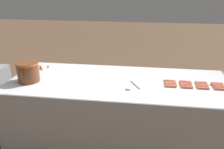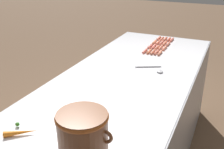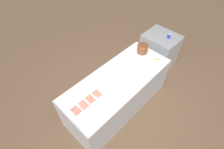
{
  "view_description": "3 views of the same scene",
  "coord_description": "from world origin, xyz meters",
  "px_view_note": "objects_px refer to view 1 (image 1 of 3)",
  "views": [
    {
      "loc": [
        -2.36,
        -0.25,
        1.92
      ],
      "look_at": [
        0.09,
        0.09,
        0.95
      ],
      "focal_mm": 37.33,
      "sensor_mm": 36.0,
      "label": 1
    },
    {
      "loc": [
        -0.69,
        1.85,
        1.76
      ],
      "look_at": [
        0.05,
        0.21,
        0.98
      ],
      "focal_mm": 43.21,
      "sensor_mm": 36.0,
      "label": 2
    },
    {
      "loc": [
        1.46,
        -1.7,
        3.5
      ],
      "look_at": [
        -0.13,
        -0.04,
        0.97
      ],
      "focal_mm": 27.3,
      "sensor_mm": 36.0,
      "label": 3
    }
  ],
  "objects_px": {
    "hot_dog_2": "(187,87)",
    "hot_dog_16": "(217,83)",
    "hot_dog_3": "(171,86)",
    "hot_dog_9": "(202,85)",
    "hot_dog_15": "(170,82)",
    "serving_spoon": "(131,87)",
    "hot_dog_1": "(203,88)",
    "hot_dog_18": "(185,82)",
    "hot_dog_17": "(201,82)",
    "bean_pot": "(28,71)",
    "hot_dog_8": "(219,86)",
    "hot_dog_13": "(202,84)",
    "hot_dog_14": "(186,83)",
    "hot_dog_10": "(186,84)",
    "hot_dog_19": "(169,81)",
    "hot_dog_11": "(170,83)",
    "hot_dog_4": "(220,88)",
    "hot_dog_12": "(217,85)",
    "hot_dog_7": "(171,85)",
    "carrot": "(42,68)",
    "hot_dog_0": "(221,89)",
    "hot_dog_5": "(202,87)",
    "hot_dog_6": "(187,86)"
  },
  "relations": [
    {
      "from": "hot_dog_1",
      "to": "serving_spoon",
      "type": "bearing_deg",
      "value": 95.85
    },
    {
      "from": "hot_dog_1",
      "to": "hot_dog_12",
      "type": "distance_m",
      "value": 0.2
    },
    {
      "from": "hot_dog_7",
      "to": "hot_dog_12",
      "type": "xyz_separation_m",
      "value": [
        0.07,
        -0.48,
        0.0
      ]
    },
    {
      "from": "hot_dog_8",
      "to": "hot_dog_16",
      "type": "bearing_deg",
      "value": -0.98
    },
    {
      "from": "hot_dog_3",
      "to": "hot_dog_6",
      "type": "bearing_deg",
      "value": -77.3
    },
    {
      "from": "hot_dog_4",
      "to": "hot_dog_17",
      "type": "relative_size",
      "value": 1.0
    },
    {
      "from": "bean_pot",
      "to": "carrot",
      "type": "height_order",
      "value": "bean_pot"
    },
    {
      "from": "hot_dog_1",
      "to": "hot_dog_17",
      "type": "bearing_deg",
      "value": -2.4
    },
    {
      "from": "hot_dog_3",
      "to": "hot_dog_7",
      "type": "height_order",
      "value": "same"
    },
    {
      "from": "hot_dog_5",
      "to": "hot_dog_15",
      "type": "distance_m",
      "value": 0.33
    },
    {
      "from": "hot_dog_14",
      "to": "hot_dog_16",
      "type": "height_order",
      "value": "same"
    },
    {
      "from": "hot_dog_8",
      "to": "carrot",
      "type": "height_order",
      "value": "carrot"
    },
    {
      "from": "hot_dog_1",
      "to": "hot_dog_18",
      "type": "relative_size",
      "value": 1.0
    },
    {
      "from": "hot_dog_1",
      "to": "hot_dog_15",
      "type": "distance_m",
      "value": 0.34
    },
    {
      "from": "hot_dog_8",
      "to": "serving_spoon",
      "type": "xyz_separation_m",
      "value": [
        -0.15,
        0.9,
        -0.0
      ]
    },
    {
      "from": "hot_dog_6",
      "to": "hot_dog_2",
      "type": "bearing_deg",
      "value": 179.79
    },
    {
      "from": "hot_dog_18",
      "to": "serving_spoon",
      "type": "xyz_separation_m",
      "value": [
        -0.22,
        0.57,
        -0.0
      ]
    },
    {
      "from": "hot_dog_2",
      "to": "hot_dog_16",
      "type": "distance_m",
      "value": 0.36
    },
    {
      "from": "hot_dog_16",
      "to": "hot_dog_4",
      "type": "bearing_deg",
      "value": 179.71
    },
    {
      "from": "hot_dog_2",
      "to": "hot_dog_8",
      "type": "relative_size",
      "value": 1.0
    },
    {
      "from": "hot_dog_17",
      "to": "serving_spoon",
      "type": "height_order",
      "value": "hot_dog_17"
    },
    {
      "from": "hot_dog_10",
      "to": "carrot",
      "type": "xyz_separation_m",
      "value": [
        0.25,
        1.7,
        0.0
      ]
    },
    {
      "from": "hot_dog_5",
      "to": "hot_dog_16",
      "type": "bearing_deg",
      "value": -57.75
    },
    {
      "from": "hot_dog_3",
      "to": "hot_dog_9",
      "type": "relative_size",
      "value": 1.0
    },
    {
      "from": "hot_dog_5",
      "to": "hot_dog_7",
      "type": "bearing_deg",
      "value": 90.1
    },
    {
      "from": "bean_pot",
      "to": "hot_dog_17",
      "type": "bearing_deg",
      "value": -83.95
    },
    {
      "from": "hot_dog_4",
      "to": "hot_dog_13",
      "type": "distance_m",
      "value": 0.18
    },
    {
      "from": "hot_dog_4",
      "to": "hot_dog_17",
      "type": "bearing_deg",
      "value": 54.9
    },
    {
      "from": "hot_dog_4",
      "to": "hot_dog_12",
      "type": "xyz_separation_m",
      "value": [
        0.08,
        0.01,
        0.0
      ]
    },
    {
      "from": "hot_dog_0",
      "to": "hot_dog_1",
      "type": "xyz_separation_m",
      "value": [
        -0.0,
        0.17,
        0.0
      ]
    },
    {
      "from": "hot_dog_7",
      "to": "carrot",
      "type": "height_order",
      "value": "carrot"
    },
    {
      "from": "hot_dog_9",
      "to": "bean_pot",
      "type": "relative_size",
      "value": 0.43
    },
    {
      "from": "hot_dog_13",
      "to": "hot_dog_15",
      "type": "relative_size",
      "value": 1.0
    },
    {
      "from": "hot_dog_14",
      "to": "hot_dog_15",
      "type": "height_order",
      "value": "same"
    },
    {
      "from": "hot_dog_15",
      "to": "serving_spoon",
      "type": "bearing_deg",
      "value": 114.02
    },
    {
      "from": "hot_dog_7",
      "to": "hot_dog_11",
      "type": "xyz_separation_m",
      "value": [
        0.03,
        0.01,
        0.0
      ]
    },
    {
      "from": "hot_dog_0",
      "to": "hot_dog_4",
      "type": "bearing_deg",
      "value": 1.03
    },
    {
      "from": "hot_dog_17",
      "to": "bean_pot",
      "type": "relative_size",
      "value": 0.43
    },
    {
      "from": "hot_dog_5",
      "to": "hot_dog_9",
      "type": "distance_m",
      "value": 0.04
    },
    {
      "from": "hot_dog_10",
      "to": "hot_dog_19",
      "type": "height_order",
      "value": "same"
    },
    {
      "from": "hot_dog_16",
      "to": "hot_dog_18",
      "type": "bearing_deg",
      "value": 89.67
    },
    {
      "from": "hot_dog_8",
      "to": "hot_dog_16",
      "type": "distance_m",
      "value": 0.07
    },
    {
      "from": "hot_dog_11",
      "to": "hot_dog_10",
      "type": "bearing_deg",
      "value": -89.86
    },
    {
      "from": "hot_dog_4",
      "to": "hot_dog_11",
      "type": "height_order",
      "value": "same"
    },
    {
      "from": "bean_pot",
      "to": "hot_dog_10",
      "type": "bearing_deg",
      "value": -85.97
    },
    {
      "from": "hot_dog_7",
      "to": "serving_spoon",
      "type": "distance_m",
      "value": 0.43
    },
    {
      "from": "bean_pot",
      "to": "carrot",
      "type": "relative_size",
      "value": 1.92
    },
    {
      "from": "hot_dog_11",
      "to": "hot_dog_13",
      "type": "xyz_separation_m",
      "value": [
        0.04,
        -0.33,
        0.0
      ]
    },
    {
      "from": "hot_dog_3",
      "to": "hot_dog_17",
      "type": "relative_size",
      "value": 1.0
    },
    {
      "from": "hot_dog_3",
      "to": "hot_dog_17",
      "type": "height_order",
      "value": "same"
    }
  ]
}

